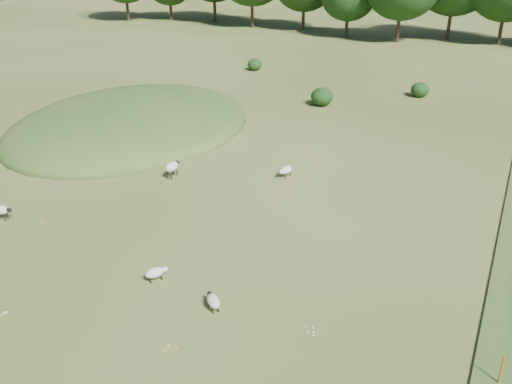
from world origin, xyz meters
The scene contains 9 objects.
ground centered at (0.00, 20.00, 0.00)m, with size 160.00×160.00×0.00m, color #3B531A.
mound centered at (-12.00, 12.00, 0.00)m, with size 16.00×20.00×4.00m, color #33561E.
shrubs centered at (-1.97, 27.04, 0.67)m, with size 18.40×10.28×1.46m.
marker_post centered at (14.41, -3.83, 0.60)m, with size 0.06×0.06×1.20m, color #D8590C.
sheep_0 centered at (-8.95, -2.55, 0.55)m, with size 1.14×0.72×0.79m.
sheep_1 centered at (4.17, -4.30, 0.37)m, with size 0.97×0.92×0.59m.
sheep_2 centered at (1.72, 8.59, 0.41)m, with size 0.68×1.16×0.65m.
sheep_3 centered at (-4.21, 5.67, 0.64)m, with size 0.58×1.28×0.92m.
sheep_4 centered at (1.06, -3.64, 0.37)m, with size 0.83×1.01×0.58m.
Camera 1 is at (13.44, -19.74, 13.46)m, focal length 40.00 mm.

